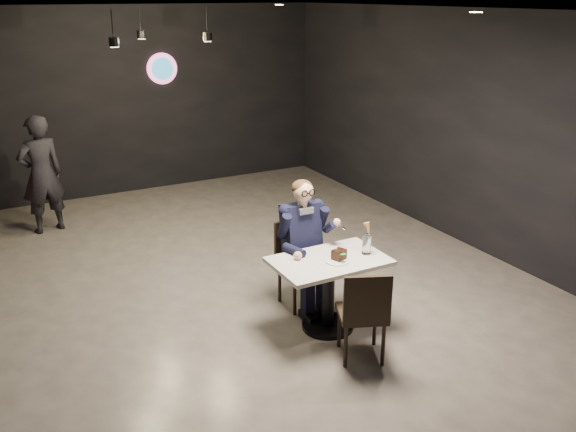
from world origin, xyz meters
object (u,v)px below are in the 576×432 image
chair_near (362,311)px  passerby (41,175)px  seated_man (301,243)px  main_table (328,294)px  sundae_glass (366,244)px  chair_far (301,265)px

chair_near → passerby: bearing=137.1°
chair_near → seated_man: (0.00, 1.12, 0.26)m
main_table → passerby: (-2.09, 4.12, 0.45)m
chair_near → seated_man: size_ratio=0.64×
seated_man → passerby: bearing=120.3°
main_table → passerby: 4.64m
seated_man → passerby: size_ratio=0.87×
sundae_glass → chair_near: bearing=-127.1°
main_table → seated_man: 0.65m
chair_far → seated_man: seated_man is taller
seated_man → main_table: bearing=-90.0°
chair_far → chair_near: size_ratio=1.00×
chair_far → sundae_glass: bearing=-56.9°
chair_near → seated_man: 1.15m
sundae_glass → seated_man: bearing=123.1°
chair_far → seated_man: (0.00, 0.00, 0.26)m
passerby → chair_far: bearing=107.0°
chair_near → chair_far: bearing=113.1°
chair_far → passerby: (-2.09, 3.57, 0.36)m
main_table → passerby: size_ratio=0.67×
chair_near → sundae_glass: bearing=75.9°
chair_near → sundae_glass: 0.76m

